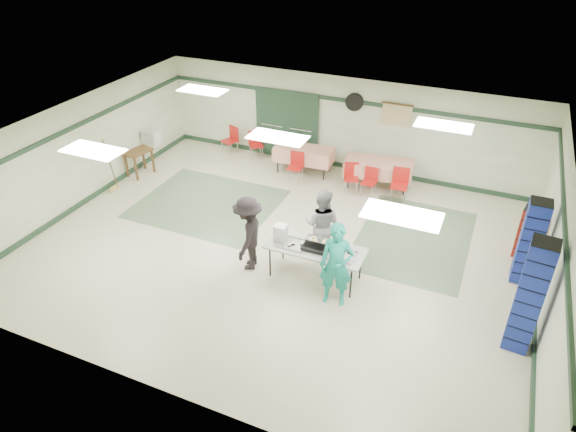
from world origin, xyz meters
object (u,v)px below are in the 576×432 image
at_px(volunteer_dark, 248,234).
at_px(printer_table, 138,155).
at_px(chair_b, 351,175).
at_px(broom, 110,164).
at_px(dining_table_b, 304,154).
at_px(crate_stack_blue_a, 530,242).
at_px(crate_stack_blue_b, 529,297).
at_px(chair_c, 400,181).
at_px(office_printer, 152,136).
at_px(chair_loose_b, 232,138).
at_px(volunteer_teal, 336,265).
at_px(serving_table, 316,249).
at_px(chair_d, 296,164).
at_px(volunteer_grey, 322,224).
at_px(chair_loose_a, 255,142).
at_px(crate_stack_red, 528,233).
at_px(chair_a, 370,179).
at_px(dining_table_a, 378,168).

bearing_deg(volunteer_dark, printer_table, -130.97).
height_order(chair_b, broom, broom).
xyz_separation_m(dining_table_b, crate_stack_blue_a, (6.04, -2.83, 0.37)).
xyz_separation_m(volunteer_dark, printer_table, (-4.89, 2.67, -0.22)).
height_order(crate_stack_blue_b, printer_table, crate_stack_blue_b).
bearing_deg(volunteer_dark, broom, -120.28).
bearing_deg(chair_c, volunteer_dark, -124.47).
xyz_separation_m(chair_c, office_printer, (-7.19, -0.76, 0.35)).
bearing_deg(printer_table, chair_loose_b, 64.19).
bearing_deg(broom, volunteer_teal, -18.39).
xyz_separation_m(serving_table, chair_d, (-2.06, 3.92, -0.20)).
bearing_deg(volunteer_grey, crate_stack_blue_b, 160.87).
xyz_separation_m(serving_table, printer_table, (-6.32, 2.47, -0.10)).
distance_m(chair_c, office_printer, 7.23).
bearing_deg(chair_loose_a, chair_b, -54.05).
distance_m(serving_table, dining_table_b, 4.94).
xyz_separation_m(chair_c, crate_stack_blue_b, (3.11, -4.31, 0.55)).
relative_size(volunteer_grey, crate_stack_red, 1.36).
relative_size(volunteer_grey, chair_a, 2.10).
relative_size(serving_table, volunteer_grey, 1.23).
xyz_separation_m(chair_a, chair_d, (-2.13, 0.01, 0.03)).
distance_m(serving_table, chair_loose_b, 6.61).
relative_size(chair_loose_a, crate_stack_blue_b, 0.38).
relative_size(chair_d, crate_stack_blue_b, 0.38).
height_order(serving_table, chair_loose_b, chair_loose_b).
height_order(chair_d, crate_stack_blue_a, crate_stack_blue_a).
xyz_separation_m(volunteer_dark, chair_b, (0.98, 4.11, -0.34)).
bearing_deg(serving_table, printer_table, 158.84).
height_order(chair_a, chair_loose_a, chair_loose_a).
distance_m(serving_table, chair_d, 4.43).
bearing_deg(dining_table_b, volunteer_grey, -66.27).
relative_size(volunteer_teal, chair_b, 2.14).
distance_m(crate_stack_blue_a, crate_stack_red, 0.96).
height_order(printer_table, office_printer, office_printer).
height_order(crate_stack_red, office_printer, crate_stack_red).
distance_m(dining_table_a, chair_d, 2.27).
height_order(chair_loose_b, broom, broom).
height_order(volunteer_grey, printer_table, volunteer_grey).
bearing_deg(chair_d, office_printer, -175.07).
bearing_deg(dining_table_b, volunteer_dark, -85.80).
height_order(chair_loose_b, crate_stack_red, crate_stack_red).
bearing_deg(crate_stack_red, volunteer_teal, -137.13).
bearing_deg(crate_stack_blue_a, office_printer, 171.68).
xyz_separation_m(dining_table_a, dining_table_b, (-2.20, 0.00, -0.00)).
bearing_deg(dining_table_a, chair_d, -173.36).
height_order(chair_c, crate_stack_red, crate_stack_red).
distance_m(chair_a, crate_stack_blue_b, 5.84).
bearing_deg(chair_a, broom, -155.08).
xyz_separation_m(chair_a, office_printer, (-6.39, -0.75, 0.44)).
bearing_deg(chair_b, chair_c, -18.01).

